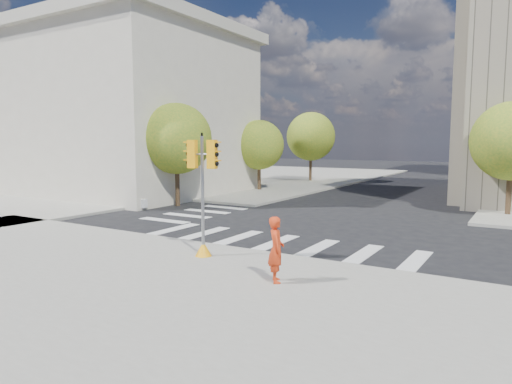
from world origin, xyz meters
TOP-DOWN VIEW (x-y plane):
  - ground at (0.00, 0.00)m, footprint 160.00×160.00m
  - sidewalk_near at (0.00, -11.00)m, footprint 30.00×14.00m
  - sidewalk_far_left at (-20.00, 26.00)m, footprint 28.00×40.00m
  - classical_building at (-20.00, 8.00)m, footprint 19.00×15.00m
  - tree_lw_near at (-10.50, 4.00)m, footprint 4.40×4.40m
  - tree_lw_mid at (-10.50, 14.00)m, footprint 4.00×4.00m
  - tree_lw_far at (-10.50, 24.00)m, footprint 4.80×4.80m
  - tree_re_near at (7.50, 10.00)m, footprint 4.20×4.20m
  - traffic_signal at (-0.91, -5.72)m, footprint 1.08×0.56m
  - photographer at (2.60, -6.96)m, footprint 0.75×0.80m
  - planter_wall at (-13.86, 1.49)m, footprint 6.01×0.51m

SIDE VIEW (x-z plane):
  - ground at x=0.00m, z-range 0.00..0.00m
  - sidewalk_near at x=0.00m, z-range 0.00..0.15m
  - sidewalk_far_left at x=-20.00m, z-range 0.00..0.15m
  - planter_wall at x=-13.86m, z-range 0.15..0.65m
  - photographer at x=2.60m, z-range 0.15..1.99m
  - traffic_signal at x=-0.91m, z-range -0.19..3.99m
  - tree_lw_mid at x=-10.50m, z-range 0.88..6.65m
  - tree_re_near at x=7.50m, z-range 0.97..7.13m
  - tree_lw_near at x=-10.50m, z-range 1.00..7.41m
  - tree_lw_far at x=-10.50m, z-range 1.07..8.01m
  - classical_building at x=-20.00m, z-range 0.09..12.79m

